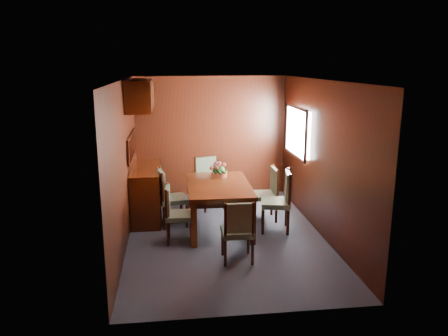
{
  "coord_description": "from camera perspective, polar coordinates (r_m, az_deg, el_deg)",
  "views": [
    {
      "loc": [
        -0.82,
        -6.38,
        2.64
      ],
      "look_at": [
        0.0,
        0.17,
        1.05
      ],
      "focal_mm": 35.0,
      "sensor_mm": 36.0,
      "label": 1
    }
  ],
  "objects": [
    {
      "name": "flower_centerpiece",
      "position": [
        7.43,
        -0.66,
        -0.08
      ],
      "size": [
        0.3,
        0.3,
        0.3
      ],
      "color": "#CD613E",
      "rests_on": "dining_table"
    },
    {
      "name": "chair_right_far",
      "position": [
        7.53,
        5.79,
        -2.96
      ],
      "size": [
        0.43,
        0.45,
        0.92
      ],
      "rotation": [
        0.0,
        0.0,
        1.55
      ],
      "color": "black",
      "rests_on": "ground"
    },
    {
      "name": "chair_foot",
      "position": [
        8.12,
        -2.08,
        -1.49
      ],
      "size": [
        0.58,
        0.57,
        0.96
      ],
      "rotation": [
        0.0,
        0.0,
        3.51
      ],
      "color": "black",
      "rests_on": "ground"
    },
    {
      "name": "sideboard",
      "position": [
        7.71,
        -10.05,
        -3.17
      ],
      "size": [
        0.48,
        1.4,
        0.9
      ],
      "primitive_type": "cube",
      "color": "#331306",
      "rests_on": "ground"
    },
    {
      "name": "chair_left_near",
      "position": [
        6.61,
        -6.46,
        -5.58
      ],
      "size": [
        0.41,
        0.43,
        0.87
      ],
      "rotation": [
        0.0,
        0.0,
        -1.61
      ],
      "color": "black",
      "rests_on": "ground"
    },
    {
      "name": "chair_head",
      "position": [
        5.89,
        1.85,
        -7.84
      ],
      "size": [
        0.43,
        0.41,
        0.89
      ],
      "rotation": [
        0.0,
        0.0,
        -0.02
      ],
      "color": "black",
      "rests_on": "ground"
    },
    {
      "name": "dining_table",
      "position": [
        7.05,
        -0.73,
        -2.91
      ],
      "size": [
        1.02,
        1.61,
        0.75
      ],
      "rotation": [
        0.0,
        0.0,
        -0.01
      ],
      "color": "#331306",
      "rests_on": "ground"
    },
    {
      "name": "chair_left_far",
      "position": [
        7.25,
        -7.3,
        -3.47
      ],
      "size": [
        0.52,
        0.53,
        0.96
      ],
      "rotation": [
        0.0,
        0.0,
        -1.37
      ],
      "color": "black",
      "rests_on": "ground"
    },
    {
      "name": "chair_right_near",
      "position": [
        7.03,
        7.36,
        -3.85
      ],
      "size": [
        0.54,
        0.55,
        0.99
      ],
      "rotation": [
        0.0,
        0.0,
        1.37
      ],
      "color": "black",
      "rests_on": "ground"
    },
    {
      "name": "room_shell",
      "position": [
        6.83,
        -1.04,
        5.04
      ],
      "size": [
        3.06,
        4.52,
        2.41
      ],
      "color": "black",
      "rests_on": "ground"
    },
    {
      "name": "ground",
      "position": [
        6.95,
        0.17,
        -8.77
      ],
      "size": [
        4.5,
        4.5,
        0.0
      ],
      "primitive_type": "plane",
      "color": "#353948",
      "rests_on": "ground"
    }
  ]
}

